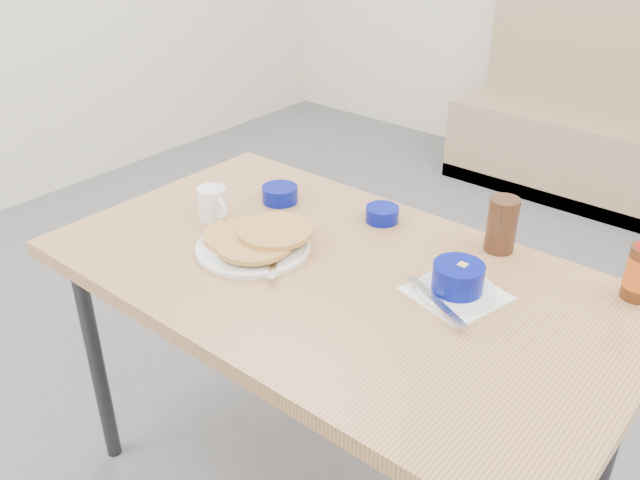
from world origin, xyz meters
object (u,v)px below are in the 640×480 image
Objects in this scene: dining_table at (336,293)px; creamer_bowl at (280,194)px; butter_bowl at (382,214)px; amber_tumbler at (502,225)px; grits_setting at (457,282)px; pancake_plate at (255,242)px; coffee_mug at (213,203)px.

creamer_bowl is (-0.36, 0.19, 0.08)m from dining_table.
butter_bowl is at bearing 103.40° from dining_table.
grits_setting is at bearing -85.03° from amber_tumbler.
pancake_plate is 2.65× the size of coffee_mug.
dining_table is 0.30m from butter_bowl.
coffee_mug is 0.81× the size of amber_tumbler.
pancake_plate is 0.61m from amber_tumbler.
pancake_plate is at bearing -115.26° from butter_bowl.
pancake_plate is at bearing -60.19° from creamer_bowl.
butter_bowl is (0.16, 0.33, -0.00)m from pancake_plate.
coffee_mug reaches higher than butter_bowl.
amber_tumbler is (0.67, 0.34, 0.02)m from coffee_mug.
pancake_plate is at bearing -167.52° from dining_table.
grits_setting is (0.70, 0.09, -0.01)m from coffee_mug.
amber_tumbler is (0.25, 0.34, 0.13)m from dining_table.
butter_bowl is (-0.34, 0.19, -0.01)m from grits_setting.
grits_setting is at bearing 16.08° from pancake_plate.
grits_setting is (0.49, 0.14, 0.01)m from pancake_plate.
butter_bowl is at bearing 38.17° from coffee_mug.
dining_table is at bearing -76.60° from butter_bowl.
pancake_plate is 0.51m from grits_setting.
creamer_bowl is at bearing 151.98° from dining_table.
coffee_mug is at bearing -179.68° from dining_table.
creamer_bowl is 0.31m from butter_bowl.
dining_table is at bearing 0.32° from coffee_mug.
coffee_mug is at bearing -153.07° from amber_tumbler.
grits_setting is at bearing 18.95° from dining_table.
creamer_bowl reaches higher than dining_table.
creamer_bowl is (-0.63, 0.10, -0.01)m from grits_setting.
pancake_plate is 2.96× the size of creamer_bowl.
grits_setting is at bearing -29.19° from butter_bowl.
coffee_mug reaches higher than creamer_bowl.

